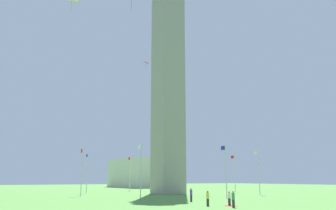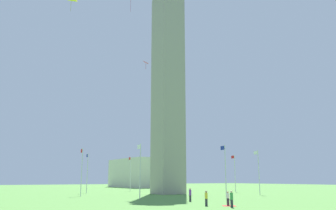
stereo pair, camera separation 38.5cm
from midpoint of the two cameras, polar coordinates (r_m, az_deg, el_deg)
name	(u,v)px [view 2 (the right image)]	position (r m, az deg, el deg)	size (l,w,h in m)	color
ground_plane	(168,194)	(72.12, 0.16, -14.21)	(260.00, 260.00, 0.00)	#548C3D
obelisk_monument	(168,77)	(75.08, 0.15, 4.47)	(5.29, 5.29, 48.13)	gray
flagpole_n	(130,172)	(87.76, -5.98, -10.75)	(1.12, 0.14, 8.32)	silver
flagpole_ne	(87,171)	(78.27, -12.79, -10.40)	(1.12, 0.14, 8.32)	silver
flagpole_e	(82,170)	(64.74, -13.63, -10.12)	(1.12, 0.14, 8.32)	silver
flagpole_se	(140,168)	(55.08, -4.34, -10.17)	(1.12, 0.14, 8.32)	silver
flagpole_s	(225,169)	(57.70, 9.44, -10.12)	(1.12, 0.14, 8.32)	silver
flagpole_sw	(259,170)	(70.05, 14.59, -10.18)	(1.12, 0.14, 8.32)	silver
flagpole_w	(235,172)	(82.71, 10.88, -10.54)	(1.12, 0.14, 8.32)	silver
flagpole_nw	(185,172)	(89.43, 2.89, -10.82)	(1.12, 0.14, 8.32)	silver
person_green_shirt	(232,199)	(39.09, 10.54, -14.73)	(0.32, 0.32, 1.75)	#2D2D38
person_purple_shirt	(190,195)	(48.49, 3.85, -14.29)	(0.32, 0.32, 1.77)	#2D2D38
person_yellow_shirt	(206,198)	(40.89, 6.48, -14.78)	(0.32, 0.32, 1.66)	#2D2D38
person_white_shirt	(228,198)	(41.89, 9.93, -14.66)	(0.32, 0.32, 1.60)	#2D2D38
kite_red_diamond	(146,63)	(67.82, -3.44, 6.84)	(1.26, 1.27, 1.54)	red
distant_building	(139,173)	(128.63, -4.63, -10.92)	(26.08, 12.97, 9.91)	beige
picnic_blanket_near_first_person	(229,206)	(41.55, 10.12, -15.76)	(1.80, 1.40, 0.01)	red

